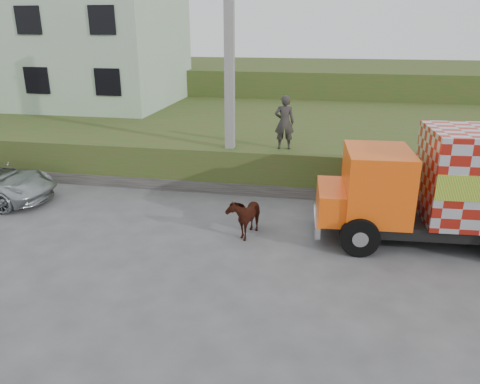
% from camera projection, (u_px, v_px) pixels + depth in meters
% --- Properties ---
extents(ground, '(120.00, 120.00, 0.00)m').
position_uv_depth(ground, '(231.00, 248.00, 12.26)').
color(ground, '#474749').
rests_on(ground, ground).
extents(embankment, '(40.00, 12.00, 1.50)m').
position_uv_depth(embankment, '(276.00, 136.00, 21.25)').
color(embankment, '#2C541C').
rests_on(embankment, ground).
extents(embankment_far, '(40.00, 12.00, 3.00)m').
position_uv_depth(embankment_far, '(297.00, 87.00, 32.09)').
color(embankment_far, '#2C541C').
rests_on(embankment_far, ground).
extents(retaining_strip, '(16.00, 0.50, 0.40)m').
position_uv_depth(retaining_strip, '(200.00, 185.00, 16.43)').
color(retaining_strip, '#595651').
rests_on(retaining_strip, ground).
extents(building, '(10.00, 8.00, 6.00)m').
position_uv_depth(building, '(78.00, 45.00, 24.70)').
color(building, '#A8C1A5').
rests_on(building, embankment).
extents(utility_pole, '(1.20, 0.30, 8.00)m').
position_uv_depth(utility_pole, '(230.00, 71.00, 15.31)').
color(utility_pole, gray).
rests_on(utility_pole, ground).
extents(cargo_truck, '(7.03, 2.77, 3.08)m').
position_uv_depth(cargo_truck, '(470.00, 187.00, 11.99)').
color(cargo_truck, black).
rests_on(cargo_truck, ground).
extents(cow, '(0.89, 1.45, 1.14)m').
position_uv_depth(cow, '(245.00, 215.00, 12.88)').
color(cow, black).
rests_on(cow, ground).
extents(pedestrian, '(0.72, 0.52, 1.83)m').
position_uv_depth(pedestrian, '(284.00, 122.00, 15.73)').
color(pedestrian, '#282624').
rests_on(pedestrian, embankment).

